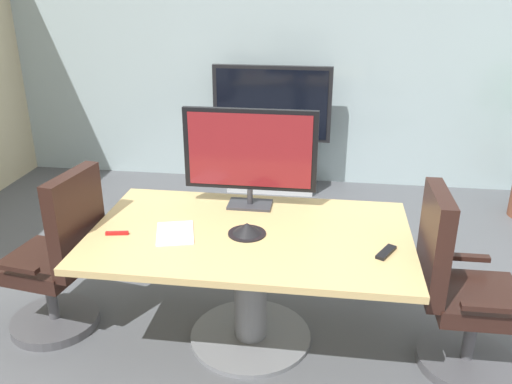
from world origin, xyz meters
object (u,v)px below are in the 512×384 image
conference_phone (247,229)px  office_chair_right (459,298)px  conference_table (250,262)px  office_chair_left (59,266)px  wall_display_unit (271,149)px  tv_monitor (250,153)px  remote_control (386,252)px

conference_phone → office_chair_right: bearing=-2.4°
conference_table → office_chair_left: 1.20m
wall_display_unit → conference_table: bearing=-86.5°
tv_monitor → conference_phone: tv_monitor is taller
office_chair_right → tv_monitor: bearing=69.1°
office_chair_right → wall_display_unit: (-1.35, 2.62, -0.01)m
office_chair_left → office_chair_right: (2.39, -0.02, 0.00)m
wall_display_unit → conference_phone: 2.60m
office_chair_left → tv_monitor: tv_monitor is taller
wall_display_unit → remote_control: wall_display_unit is taller
tv_monitor → office_chair_left: bearing=-158.9°
remote_control → wall_display_unit: bearing=137.2°
office_chair_left → conference_phone: (1.18, 0.03, 0.33)m
wall_display_unit → conference_phone: (0.14, -2.57, 0.34)m
tv_monitor → conference_phone: bearing=-84.0°
wall_display_unit → remote_control: bearing=-71.2°
office_chair_left → wall_display_unit: bearing=166.9°
wall_display_unit → office_chair_right: bearing=-62.7°
conference_phone → wall_display_unit: bearing=93.2°
office_chair_left → office_chair_right: bearing=98.2°
office_chair_left → office_chair_right: same height
office_chair_left → conference_phone: bearing=100.1°
conference_table → office_chair_left: size_ratio=1.70×
conference_table → remote_control: bearing=-11.6°
conference_table → office_chair_left: (-1.20, -0.06, -0.09)m
office_chair_left → remote_control: 1.98m
conference_table → conference_phone: bearing=-115.6°
conference_table → wall_display_unit: size_ratio=1.42×
wall_display_unit → remote_control: size_ratio=7.71×
office_chair_left → tv_monitor: 1.39m
tv_monitor → conference_table: bearing=-81.6°
tv_monitor → wall_display_unit: 2.26m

